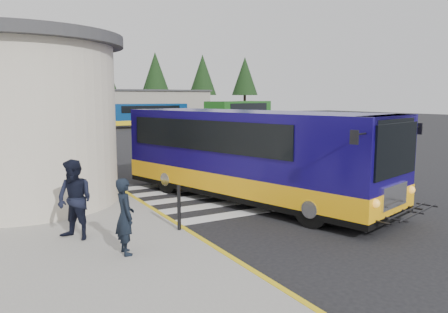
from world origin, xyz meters
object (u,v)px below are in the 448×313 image
pedestrian_a (125,216)px  far_bus_a (148,114)px  pedestrian_b (75,200)px  bollard (179,208)px  transit_bus (251,158)px  far_bus_b (239,112)px

pedestrian_a → far_bus_a: (13.96, 37.31, 0.51)m
pedestrian_b → bollard: (2.22, -0.50, -0.35)m
transit_bus → pedestrian_b: size_ratio=5.83×
transit_bus → pedestrian_b: (-5.63, -1.67, -0.31)m
transit_bus → far_bus_b: bearing=42.8°
far_bus_a → far_bus_b: size_ratio=0.88×
pedestrian_b → far_bus_a: bearing=121.4°
pedestrian_b → far_bus_b: (23.58, 31.36, 0.55)m
transit_bus → far_bus_b: 34.70m
bollard → far_bus_a: far_bus_a is taller
pedestrian_a → far_bus_a: size_ratio=0.18×
bollard → far_bus_b: far_bus_b is taller
pedestrian_a → far_bus_b: bearing=-33.8°
transit_bus → bollard: 4.09m
bollard → pedestrian_a: bearing=-149.5°
transit_bus → pedestrian_a: transit_bus is taller
pedestrian_b → bollard: pedestrian_b is taller
transit_bus → pedestrian_a: size_ratio=6.70×
far_bus_a → bollard: bearing=160.1°
far_bus_b → pedestrian_a: bearing=120.3°
transit_bus → far_bus_a: bearing=59.2°
bollard → far_bus_a: 38.46m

